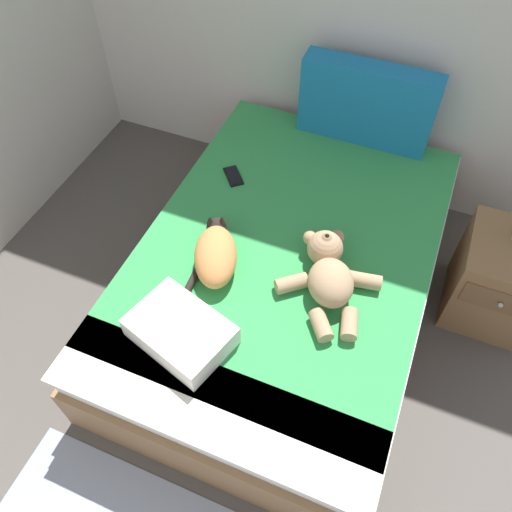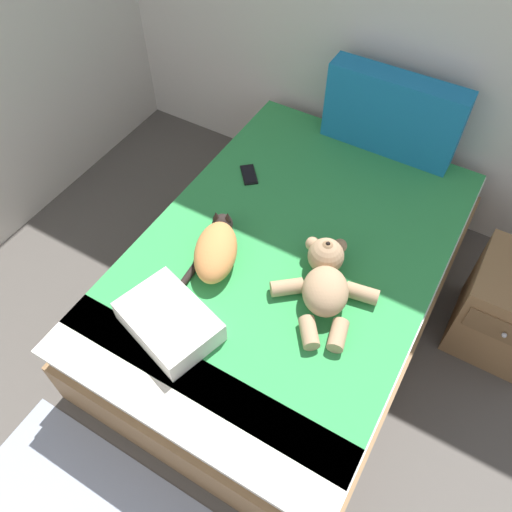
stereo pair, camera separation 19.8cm
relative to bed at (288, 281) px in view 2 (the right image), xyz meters
name	(u,v)px [view 2 (the right image)]	position (x,y,z in m)	size (l,w,h in m)	color
bed	(288,281)	(0.00, 0.00, 0.00)	(1.38, 2.01, 0.50)	olive
patterned_cushion	(392,115)	(0.11, 0.91, 0.47)	(0.72, 0.14, 0.44)	#1972AD
cat	(216,249)	(-0.27, -0.22, 0.33)	(0.31, 0.44, 0.15)	#D18447
teddy_bear	(325,282)	(0.24, -0.14, 0.33)	(0.45, 0.54, 0.18)	tan
cell_phone	(249,175)	(-0.43, 0.33, 0.26)	(0.15, 0.16, 0.01)	black
throw_pillow	(169,321)	(-0.23, -0.63, 0.31)	(0.40, 0.28, 0.11)	white
nightstand	(508,308)	(1.01, 0.39, 0.00)	(0.41, 0.48, 0.50)	olive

